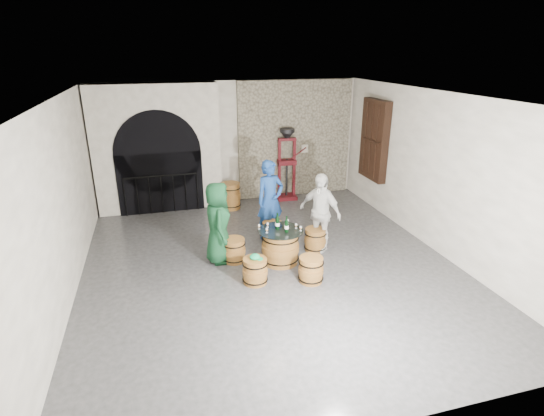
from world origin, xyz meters
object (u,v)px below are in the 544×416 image
object	(u,v)px
barrel_stool_near_left	(255,271)
person_white	(320,212)
person_green	(218,223)
wine_bottle_center	(287,226)
barrel_stool_right	(315,240)
barrel_stool_left	(234,250)
wine_bottle_right	(277,222)
barrel_stool_near_right	(311,270)
person_blue	(270,200)
corking_press	(287,159)
wine_bottle_left	(278,223)
barrel_stool_far	(272,233)
barrel_table	(280,246)
side_barrel	(231,196)

from	to	relation	value
barrel_stool_near_left	person_white	size ratio (longest dim) A/B	0.29
person_white	person_green	bearing A→B (deg)	-125.38
wine_bottle_center	barrel_stool_right	bearing A→B (deg)	29.54
barrel_stool_right	person_white	distance (m)	0.60
barrel_stool_near_left	wine_bottle_center	xyz separation A→B (m)	(0.75, 0.52, 0.58)
barrel_stool_left	wine_bottle_center	bearing A→B (deg)	-22.60
wine_bottle_right	barrel_stool_near_right	bearing A→B (deg)	-69.40
person_blue	corking_press	bearing A→B (deg)	49.09
barrel_stool_right	wine_bottle_right	bearing A→B (deg)	-166.24
person_white	corking_press	bearing A→B (deg)	139.86
barrel_stool_near_left	person_white	bearing A→B (deg)	31.68
person_green	wine_bottle_left	bearing A→B (deg)	-102.02
barrel_stool_near_left	corking_press	distance (m)	4.71
barrel_stool_far	wine_bottle_center	world-z (taller)	wine_bottle_center
person_white	wine_bottle_left	bearing A→B (deg)	-108.20
barrel_table	barrel_stool_far	size ratio (longest dim) A/B	1.85
barrel_stool_far	barrel_stool_near_left	world-z (taller)	same
wine_bottle_right	wine_bottle_center	bearing A→B (deg)	-59.73
side_barrel	person_green	bearing A→B (deg)	-104.72
person_white	side_barrel	distance (m)	3.21
barrel_stool_right	barrel_stool_near_right	world-z (taller)	same
barrel_stool_right	barrel_stool_left	bearing A→B (deg)	-178.75
barrel_stool_left	side_barrel	xyz separation A→B (m)	(0.47, 2.95, 0.11)
person_green	corking_press	bearing A→B (deg)	-32.85
person_blue	wine_bottle_left	world-z (taller)	person_blue
barrel_table	wine_bottle_right	xyz separation A→B (m)	(-0.04, 0.10, 0.48)
barrel_stool_near_right	person_blue	world-z (taller)	person_blue
barrel_stool_far	wine_bottle_left	size ratio (longest dim) A/B	1.47
barrel_stool_far	person_white	world-z (taller)	person_white
barrel_stool_near_left	wine_bottle_left	distance (m)	1.10
side_barrel	corking_press	distance (m)	1.86
person_green	person_white	size ratio (longest dim) A/B	0.99
barrel_stool_far	person_white	size ratio (longest dim) A/B	0.29
wine_bottle_center	corking_press	distance (m)	3.88
barrel_stool_near_left	side_barrel	xyz separation A→B (m)	(0.26, 3.87, 0.11)
person_green	wine_bottle_left	distance (m)	1.15
barrel_stool_far	corking_press	distance (m)	3.05
person_white	wine_bottle_right	xyz separation A→B (m)	(-0.98, -0.25, -0.01)
barrel_stool_far	barrel_stool_left	bearing A→B (deg)	-146.98
person_green	wine_bottle_center	size ratio (longest dim) A/B	5.01
wine_bottle_center	barrel_stool_far	bearing A→B (deg)	89.73
barrel_table	barrel_stool_near_left	bearing A→B (deg)	-136.18
barrel_table	wine_bottle_center	xyz separation A→B (m)	(0.09, -0.11, 0.48)
barrel_table	wine_bottle_right	size ratio (longest dim) A/B	2.73
person_white	wine_bottle_right	size ratio (longest dim) A/B	5.08
barrel_stool_left	person_blue	world-z (taller)	person_blue
barrel_stool_left	barrel_stool_right	distance (m)	1.72
barrel_stool_far	corking_press	xyz separation A→B (m)	(1.15, 2.67, 0.91)
barrel_table	person_blue	bearing A→B (deg)	84.25
barrel_stool_left	wine_bottle_right	xyz separation A→B (m)	(0.83, -0.18, 0.58)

